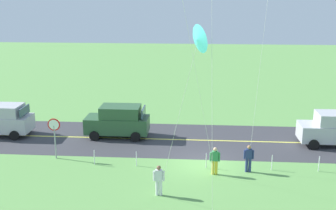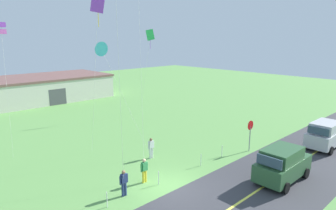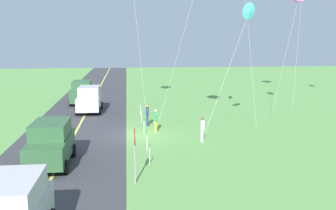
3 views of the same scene
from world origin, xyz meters
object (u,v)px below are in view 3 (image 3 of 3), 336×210
Objects in this scene: stop_sign at (135,144)px; person_child_watcher at (202,128)px; car_suv_foreground at (51,143)px; person_adult_companion at (156,120)px; car_parked_west_near at (89,99)px; car_parked_west_far at (82,92)px; kite_yellow_high at (249,12)px; person_adult_near at (147,115)px.

stop_sign reaches higher than person_child_watcher.
person_adult_companion is (-6.55, 5.90, -0.29)m from car_suv_foreground.
car_parked_west_near is 13.53m from person_child_watcher.
car_parked_west_near is 2.75× the size of person_adult_companion.
person_child_watcher is at bearing 30.41° from car_parked_west_far.
kite_yellow_high is at bearing 114.70° from car_suv_foreground.
person_adult_near and person_adult_companion have the same top height.
car_suv_foreground is 14.94m from kite_yellow_high.
car_parked_west_near is 1.72× the size of stop_sign.
person_child_watcher is at bearing -85.15° from person_adult_companion.
car_parked_west_far is (-4.63, -1.15, 0.00)m from car_parked_west_near.
person_adult_companion is at bearing -155.20° from person_adult_near.
person_adult_companion and person_child_watcher have the same top height.
stop_sign is 11.65m from person_adult_near.
car_suv_foreground reaches higher than person_adult_near.
car_parked_west_near is at bearing -8.84° from person_child_watcher.
person_child_watcher is at bearing 36.14° from car_parked_west_near.
person_child_watcher is (-6.77, 4.36, -0.94)m from stop_sign.
car_parked_west_near reaches higher than person_child_watcher.
car_parked_west_near is 18.07m from stop_sign.
car_parked_west_near is at bearing 84.56° from person_adult_companion.
stop_sign is at bearing -138.24° from person_adult_companion.
person_child_watcher is 0.18× the size of kite_yellow_high.
person_adult_companion is at bearing 138.02° from car_suv_foreground.
stop_sign is 8.10m from person_child_watcher.
car_suv_foreground is at bearing 68.15° from person_child_watcher.
stop_sign reaches higher than car_suv_foreground.
car_suv_foreground is at bearing -65.30° from kite_yellow_high.
stop_sign is 1.60× the size of person_adult_companion.
person_adult_companion is 0.18× the size of kite_yellow_high.
person_adult_near and person_child_watcher have the same top height.
kite_yellow_high reaches higher than person_adult_companion.
car_parked_west_far is at bearing 39.55° from person_adult_near.
car_suv_foreground is 2.75× the size of person_child_watcher.
car_parked_west_near is 16.14m from kite_yellow_high.
kite_yellow_high is (2.96, 6.57, 7.30)m from person_adult_near.
person_adult_companion is at bearing 26.81° from car_parked_west_far.
person_child_watcher is (15.55, 9.13, -0.29)m from car_parked_west_far.
stop_sign reaches higher than person_adult_near.
car_suv_foreground is 5.30m from stop_sign.
car_parked_west_near is (-14.61, 0.64, 0.00)m from car_suv_foreground.
car_parked_west_far is at bearing -167.94° from stop_sign.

